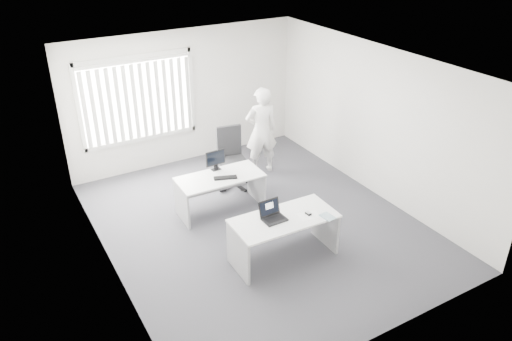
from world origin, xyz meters
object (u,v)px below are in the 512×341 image
laptop (275,212)px  person (261,131)px  desk_near (284,229)px  office_chair (232,167)px  monitor (216,160)px  desk_far (220,186)px

laptop → person: bearing=61.9°
desk_near → laptop: laptop is taller
office_chair → monitor: (-0.58, -0.50, 0.51)m
desk_near → monitor: (-0.16, 2.01, 0.35)m
desk_near → person: size_ratio=0.90×
person → desk_far: bearing=46.1°
desk_near → office_chair: office_chair is taller
monitor → person: bearing=24.3°
laptop → monitor: 2.00m
person → monitor: size_ratio=4.81×
desk_far → person: size_ratio=0.84×
monitor → desk_near: bearing=-88.3°
desk_near → office_chair: size_ratio=1.39×
laptop → desk_far: bearing=90.6°
laptop → office_chair: bearing=75.6°
office_chair → desk_near: bearing=-89.6°
laptop → desk_near: bearing=-5.6°
office_chair → monitor: 0.92m
desk_far → laptop: laptop is taller
desk_far → office_chair: 1.01m
desk_far → office_chair: (0.64, 0.77, -0.13)m
desk_far → desk_near: bearing=-81.4°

